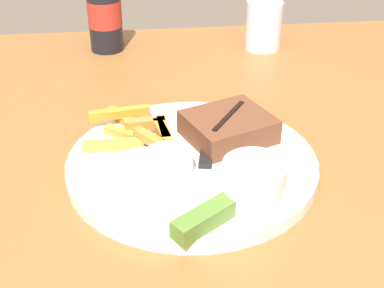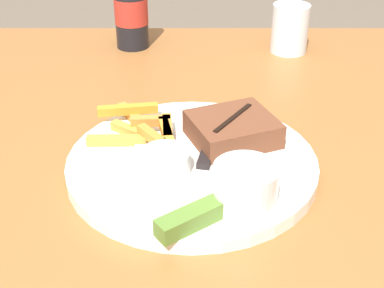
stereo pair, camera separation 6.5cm
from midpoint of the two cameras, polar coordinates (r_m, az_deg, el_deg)
The scene contains 11 objects.
dining_table at distance 0.72m, azimuth -2.61°, elevation -8.31°, with size 1.18×1.08×0.75m.
dinner_plate at distance 0.67m, azimuth -2.80°, elevation -2.22°, with size 0.31×0.31×0.02m.
steak_portion at distance 0.69m, azimuth 1.23°, elevation 1.75°, with size 0.13×0.12×0.03m.
fries_pile at distance 0.71m, azimuth -8.67°, elevation 1.55°, with size 0.11×0.13×0.02m.
coleslaw_cup at distance 0.57m, azimuth 3.44°, elevation -3.98°, with size 0.07×0.07×0.05m.
dipping_sauce_cup at distance 0.62m, azimuth -5.50°, elevation -2.08°, with size 0.06×0.06×0.03m.
pickle_spear at distance 0.55m, azimuth -2.02°, elevation -7.99°, with size 0.08×0.07×0.02m.
fork_utensil at distance 0.69m, azimuth -9.23°, elevation -0.30°, with size 0.13×0.07×0.00m.
knife_utensil at distance 0.69m, azimuth -0.87°, elevation 0.27°, with size 0.05×0.16×0.01m.
beer_bottle at distance 1.03m, azimuth -11.16°, elevation 13.66°, with size 0.06×0.06×0.21m.
drinking_glass at distance 1.04m, azimuth 5.85°, elevation 12.45°, with size 0.07×0.07×0.09m.
Camera 1 is at (-0.06, -0.55, 1.12)m, focal length 50.00 mm.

